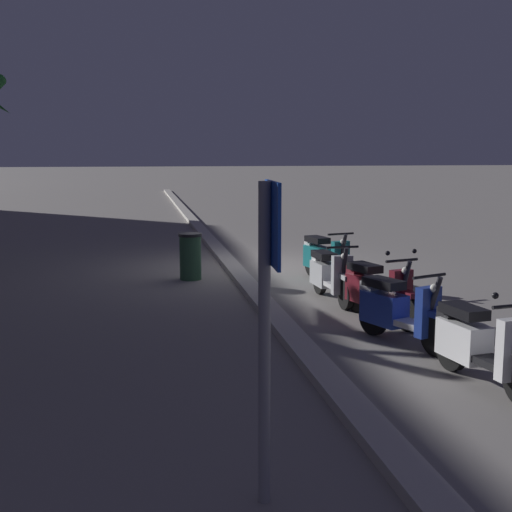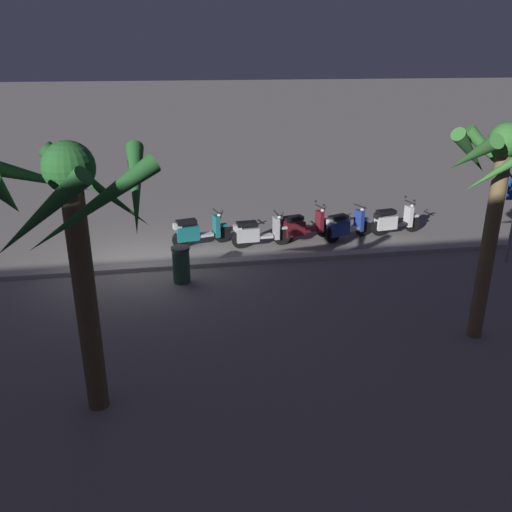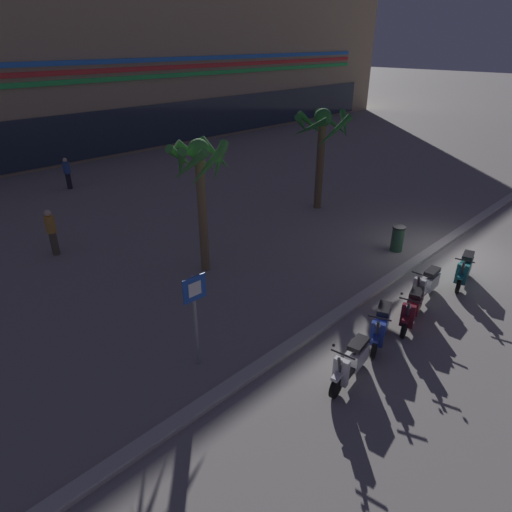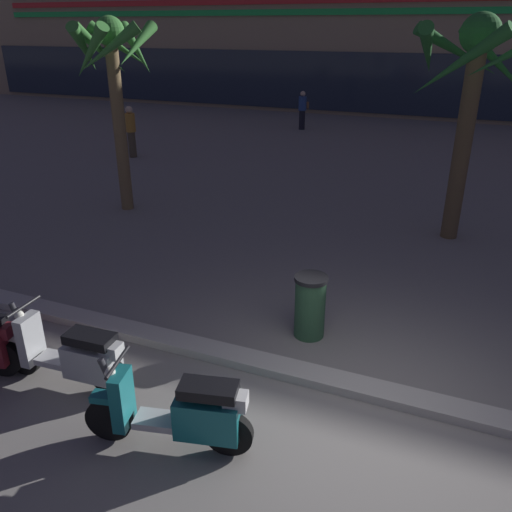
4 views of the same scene
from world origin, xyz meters
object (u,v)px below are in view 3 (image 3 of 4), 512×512
scooter_silver_far_back (426,284)px  pedestrian_window_shopping (52,231)px  scooter_teal_last_in_row (464,268)px  litter_bin (398,238)px  pedestrian_strolling_near_curb (67,173)px  scooter_blue_gap_after_mid (381,325)px  scooter_white_second_in_line (352,361)px  crossing_sign (195,311)px  scooter_maroon_mid_rear (412,307)px  palm_tree_near_sign (322,135)px  palm_tree_mid_walkway (200,172)px

scooter_silver_far_back → pedestrian_window_shopping: (-6.67, 10.80, 0.46)m
scooter_teal_last_in_row → litter_bin: 2.72m
pedestrian_strolling_near_curb → scooter_blue_gap_after_mid: bearing=-89.7°
pedestrian_strolling_near_curb → pedestrian_window_shopping: size_ratio=0.94×
scooter_silver_far_back → scooter_teal_last_in_row: (1.78, -0.41, 0.02)m
scooter_white_second_in_line → litter_bin: bearing=21.2°
crossing_sign → pedestrian_window_shopping: crossing_sign is taller
scooter_teal_last_in_row → scooter_maroon_mid_rear: bearing=178.4°
scooter_silver_far_back → palm_tree_near_sign: bearing=61.0°
scooter_silver_far_back → scooter_maroon_mid_rear: bearing=-168.0°
pedestrian_strolling_near_curb → scooter_maroon_mid_rear: bearing=-85.5°
scooter_silver_far_back → pedestrian_strolling_near_curb: (-2.93, 18.04, 0.41)m
scooter_blue_gap_after_mid → pedestrian_window_shopping: bearing=109.4°
pedestrian_strolling_near_curb → litter_bin: bearing=-71.5°
palm_tree_mid_walkway → scooter_blue_gap_after_mid: bearing=-83.2°
crossing_sign → pedestrian_strolling_near_curb: bearing=76.3°
scooter_silver_far_back → palm_tree_near_sign: 8.69m
litter_bin → palm_tree_near_sign: bearing=71.8°
palm_tree_mid_walkway → scooter_silver_far_back: bearing=-59.7°
scooter_silver_far_back → scooter_white_second_in_line: bearing=-174.8°
palm_tree_near_sign → pedestrian_window_shopping: bearing=161.2°
scooter_white_second_in_line → scooter_teal_last_in_row: bearing=0.1°
scooter_silver_far_back → pedestrian_window_shopping: size_ratio=1.06×
palm_tree_mid_walkway → litter_bin: 7.62m
scooter_white_second_in_line → crossing_sign: size_ratio=0.73×
scooter_maroon_mid_rear → pedestrian_window_shopping: (-5.18, 11.12, 0.45)m
scooter_maroon_mid_rear → palm_tree_near_sign: (5.46, 7.49, 2.86)m
palm_tree_mid_walkway → litter_bin: bearing=-33.0°
scooter_white_second_in_line → scooter_blue_gap_after_mid: bearing=9.3°
palm_tree_mid_walkway → pedestrian_window_shopping: (-3.11, 4.70, -2.45)m
crossing_sign → pedestrian_window_shopping: size_ratio=1.41×
scooter_blue_gap_after_mid → pedestrian_window_shopping: pedestrian_window_shopping is taller
scooter_blue_gap_after_mid → palm_tree_near_sign: bearing=47.1°
scooter_blue_gap_after_mid → palm_tree_mid_walkway: 6.92m
palm_tree_near_sign → scooter_teal_last_in_row: bearing=-106.1°
scooter_white_second_in_line → pedestrian_window_shopping: pedestrian_window_shopping is taller
scooter_blue_gap_after_mid → pedestrian_strolling_near_curb: (-0.10, 18.17, 0.40)m
scooter_white_second_in_line → crossing_sign: (-2.19, 2.85, 1.05)m
crossing_sign → palm_tree_near_sign: size_ratio=0.54×
scooter_silver_far_back → palm_tree_mid_walkway: 7.64m
palm_tree_near_sign → scooter_maroon_mid_rear: bearing=-126.1°
scooter_white_second_in_line → scooter_blue_gap_after_mid: scooter_white_second_in_line is taller
palm_tree_mid_walkway → pedestrian_strolling_near_curb: bearing=86.9°
crossing_sign → scooter_white_second_in_line: bearing=-52.5°
scooter_teal_last_in_row → palm_tree_near_sign: 8.40m
scooter_maroon_mid_rear → scooter_silver_far_back: scooter_maroon_mid_rear is taller
palm_tree_mid_walkway → pedestrian_window_shopping: size_ratio=2.56×
crossing_sign → scooter_blue_gap_after_mid: bearing=-33.4°
pedestrian_window_shopping → scooter_white_second_in_line: bearing=-79.2°
pedestrian_window_shopping → scooter_teal_last_in_row: bearing=-53.0°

